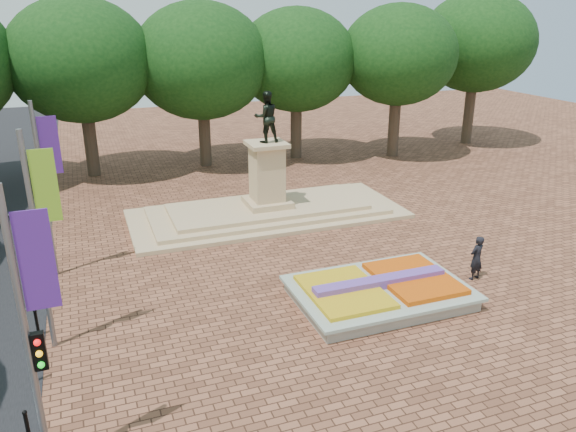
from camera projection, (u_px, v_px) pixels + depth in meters
name	position (u px, v px, depth m)	size (l,w,h in m)	color
ground	(332.00, 281.00, 22.19)	(90.00, 90.00, 0.00)	brown
flower_bed	(380.00, 291.00, 20.64)	(6.30, 4.30, 0.91)	gray
monument	(267.00, 200.00, 28.91)	(14.00, 6.00, 6.40)	tan
tree_row_back	(252.00, 65.00, 36.45)	(44.80, 8.80, 10.43)	#3C2B21
banner_poles	(40.00, 237.00, 16.39)	(0.88, 11.17, 7.00)	slate
bollard_row	(35.00, 342.00, 17.18)	(0.12, 13.12, 0.98)	black
pedestrian	(476.00, 258.00, 22.09)	(0.66, 0.44, 1.82)	black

